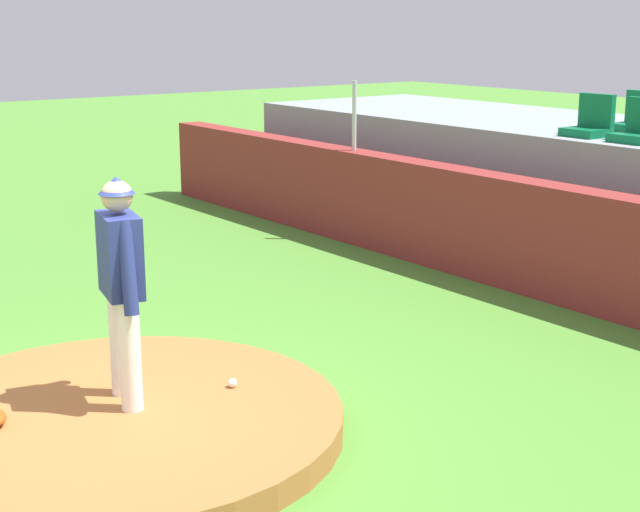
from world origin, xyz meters
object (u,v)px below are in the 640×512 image
Objects in this scene: stadium_chair_0 at (590,123)px; stadium_chair_4 at (638,119)px; baseball at (232,383)px; pitcher at (121,274)px; stadium_chair_1 at (640,129)px.

stadium_chair_0 is 0.89m from stadium_chair_4.
baseball is 6.13m from stadium_chair_0.
baseball is (0.24, 0.79, -0.97)m from pitcher.
stadium_chair_4 is (-0.93, 7.48, 0.61)m from pitcher.
pitcher is 6.60m from stadium_chair_1.
baseball is 6.01m from stadium_chair_1.
stadium_chair_4 reaches higher than pitcher.
stadium_chair_4 is (-0.68, 0.92, 0.00)m from stadium_chair_1.
stadium_chair_1 is at bearing 104.92° from pitcher.
baseball is at bearing 94.84° from stadium_chair_1.
stadium_chair_4 is at bearing 109.82° from pitcher.
stadium_chair_4 is at bearing -53.49° from stadium_chair_1.
baseball is at bearing 99.90° from stadium_chair_4.
stadium_chair_0 and stadium_chair_1 have the same top height.
stadium_chair_1 and stadium_chair_4 have the same top height.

